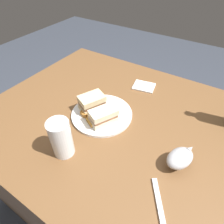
% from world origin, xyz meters
% --- Properties ---
extents(ground_plane, '(6.00, 6.00, 0.00)m').
position_xyz_m(ground_plane, '(0.00, 0.00, 0.00)').
color(ground_plane, '#333842').
extents(dining_table, '(1.24, 0.95, 0.74)m').
position_xyz_m(dining_table, '(0.00, 0.00, 0.37)').
color(dining_table, brown).
rests_on(dining_table, ground).
extents(plate, '(0.27, 0.27, 0.01)m').
position_xyz_m(plate, '(-0.09, -0.03, 0.75)').
color(plate, white).
rests_on(plate, dining_table).
extents(sandwich_half_left, '(0.12, 0.13, 0.07)m').
position_xyz_m(sandwich_half_left, '(-0.14, -0.02, 0.79)').
color(sandwich_half_left, beige).
rests_on(sandwich_half_left, plate).
extents(sandwich_half_right, '(0.11, 0.13, 0.06)m').
position_xyz_m(sandwich_half_right, '(-0.05, -0.07, 0.79)').
color(sandwich_half_right, beige).
rests_on(sandwich_half_right, plate).
extents(potato_wedge_front, '(0.02, 0.05, 0.02)m').
position_xyz_m(potato_wedge_front, '(-0.15, -0.05, 0.77)').
color(potato_wedge_front, gold).
rests_on(potato_wedge_front, plate).
extents(potato_wedge_middle, '(0.05, 0.04, 0.02)m').
position_xyz_m(potato_wedge_middle, '(-0.09, -0.11, 0.77)').
color(potato_wedge_middle, '#B77F33').
rests_on(potato_wedge_middle, plate).
extents(potato_wedge_back, '(0.02, 0.05, 0.02)m').
position_xyz_m(potato_wedge_back, '(-0.14, -0.07, 0.77)').
color(potato_wedge_back, '#AD702D').
rests_on(potato_wedge_back, plate).
extents(potato_wedge_left_edge, '(0.04, 0.03, 0.02)m').
position_xyz_m(potato_wedge_left_edge, '(-0.10, -0.06, 0.77)').
color(potato_wedge_left_edge, gold).
rests_on(potato_wedge_left_edge, plate).
extents(potato_wedge_right_edge, '(0.05, 0.03, 0.02)m').
position_xyz_m(potato_wedge_right_edge, '(-0.14, -0.08, 0.77)').
color(potato_wedge_right_edge, '#AD702D').
rests_on(potato_wedge_right_edge, plate).
extents(potato_wedge_stray, '(0.05, 0.06, 0.02)m').
position_xyz_m(potato_wedge_stray, '(-0.12, -0.08, 0.77)').
color(potato_wedge_stray, '#AD702D').
rests_on(potato_wedge_stray, plate).
extents(pint_glass, '(0.08, 0.08, 0.15)m').
position_xyz_m(pint_glass, '(-0.09, -0.26, 0.81)').
color(pint_glass, white).
rests_on(pint_glass, dining_table).
extents(gravy_boat, '(0.10, 0.13, 0.07)m').
position_xyz_m(gravy_boat, '(0.28, -0.09, 0.78)').
color(gravy_boat, '#B7B7BC').
rests_on(gravy_boat, dining_table).
extents(napkin, '(0.12, 0.11, 0.01)m').
position_xyz_m(napkin, '(-0.03, 0.27, 0.75)').
color(napkin, white).
rests_on(napkin, dining_table).
extents(fork, '(0.11, 0.16, 0.01)m').
position_xyz_m(fork, '(0.28, -0.26, 0.75)').
color(fork, silver).
rests_on(fork, dining_table).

